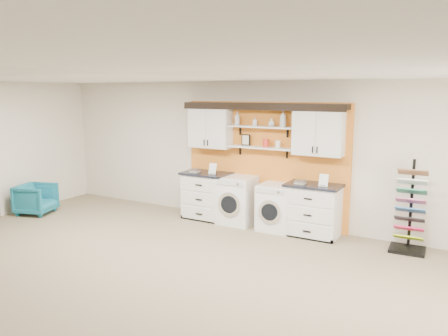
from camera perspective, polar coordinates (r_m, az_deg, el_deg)
The scene contains 22 objects.
floor at distance 5.78m, azimuth -12.14°, elevation -16.92°, with size 10.00×10.00×0.00m, color #88755B.
ceiling at distance 5.17m, azimuth -13.29°, elevation 12.00°, with size 10.00×10.00×0.00m, color white.
wall_back at distance 8.64m, azimuth 5.38°, elevation 1.97°, with size 10.00×10.00×0.00m, color beige.
accent_panel at distance 8.63m, azimuth 5.26°, elevation 0.62°, with size 3.40×0.07×2.40m, color orange.
upper_cabinet_left at distance 8.93m, azimuth -1.78°, elevation 5.36°, with size 0.90×0.35×0.84m.
upper_cabinet_right at distance 7.99m, azimuth 12.25°, elevation 4.61°, with size 0.90×0.35×0.84m.
shelf_lower at distance 8.44m, azimuth 4.83°, elevation 2.68°, with size 1.32×0.28×0.03m, color silver.
shelf_upper at distance 8.40m, azimuth 4.87°, elevation 5.39°, with size 1.32×0.28×0.03m, color silver.
crown_molding at distance 8.39m, azimuth 4.95°, elevation 8.10°, with size 3.30×0.41×0.13m.
picture_frame at distance 8.62m, azimuth 2.86°, elevation 3.69°, with size 0.18×0.02×0.22m.
canister_red at distance 8.39m, azimuth 5.47°, elevation 3.28°, with size 0.11×0.11×0.16m, color red.
canister_cream at distance 8.29m, azimuth 7.04°, elevation 3.10°, with size 0.10×0.10×0.14m, color silver.
base_cabinet_left at distance 9.02m, azimuth -2.24°, elevation -3.60°, with size 0.99×0.66×0.96m.
base_cabinet_right at distance 8.09m, azimuth 11.56°, elevation -5.40°, with size 0.98×0.66×0.96m.
washer at distance 8.67m, azimuth 1.76°, elevation -4.19°, with size 0.68×0.71×0.95m.
dryer at distance 8.34m, azimuth 6.91°, elevation -5.09°, with size 0.63×0.71×0.88m.
sample_rack at distance 7.78m, azimuth 23.04°, elevation -6.49°, with size 0.57×0.48×1.51m.
armchair at distance 10.21m, azimuth -23.33°, elevation -3.74°, with size 0.69×0.71×0.65m, color #156A83.
soap_bottle_a at distance 8.62m, azimuth 1.73°, elevation 6.51°, with size 0.10×0.10×0.26m, color silver.
soap_bottle_b at distance 8.45m, azimuth 4.06°, elevation 6.09°, with size 0.07×0.08×0.17m, color silver.
soap_bottle_c at distance 8.31m, azimuth 6.21°, elevation 5.93°, with size 0.12×0.12×0.15m, color silver.
soap_bottle_d at distance 8.21m, azimuth 7.70°, elevation 6.41°, with size 0.12×0.12×0.31m, color silver.
Camera 1 is at (3.49, -3.81, 2.59)m, focal length 35.00 mm.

